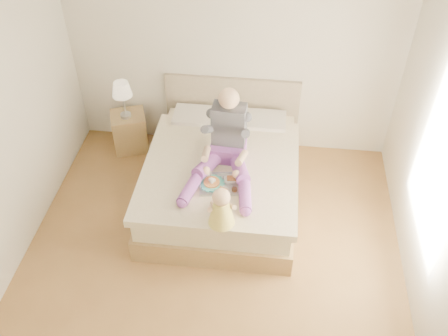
# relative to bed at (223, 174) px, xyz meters

# --- Properties ---
(room) EXTENTS (4.02, 4.22, 2.71)m
(room) POSITION_rel_bed_xyz_m (0.08, -1.08, 1.19)
(room) COLOR brown
(room) RESTS_ON ground
(bed) EXTENTS (1.70, 2.18, 1.00)m
(bed) POSITION_rel_bed_xyz_m (0.00, 0.00, 0.00)
(bed) COLOR olive
(bed) RESTS_ON ground
(nightstand) EXTENTS (0.53, 0.50, 0.52)m
(nightstand) POSITION_rel_bed_xyz_m (-1.31, 0.73, -0.06)
(nightstand) COLOR olive
(nightstand) RESTS_ON ground
(lamp) EXTENTS (0.24, 0.24, 0.50)m
(lamp) POSITION_rel_bed_xyz_m (-1.32, 0.69, 0.59)
(lamp) COLOR #B6BABE
(lamp) RESTS_ON nightstand
(adult) EXTENTS (0.76, 1.10, 0.90)m
(adult) POSITION_rel_bed_xyz_m (0.05, -0.16, 0.56)
(adult) COLOR #7B3B94
(adult) RESTS_ON bed
(tray) EXTENTS (0.48, 0.40, 0.12)m
(tray) POSITION_rel_bed_xyz_m (0.03, -0.49, 0.32)
(tray) COLOR #B6BABE
(tray) RESTS_ON bed
(baby) EXTENTS (0.29, 0.39, 0.43)m
(baby) POSITION_rel_bed_xyz_m (0.11, -1.00, 0.47)
(baby) COLOR #F3E14C
(baby) RESTS_ON bed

